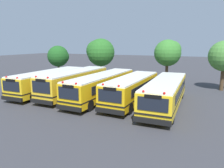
# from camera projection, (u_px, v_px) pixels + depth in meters

# --- Properties ---
(ground_plane) EXTENTS (160.00, 160.00, 0.00)m
(ground_plane) POSITION_uv_depth(u_px,v_px,m) (102.00, 98.00, 21.89)
(ground_plane) COLOR #38383D
(school_bus_0) EXTENTS (2.71, 10.88, 2.61)m
(school_bus_0) POSITION_uv_depth(u_px,v_px,m) (50.00, 81.00, 24.27)
(school_bus_0) COLOR yellow
(school_bus_0) RESTS_ON ground_plane
(school_bus_1) EXTENTS (2.56, 10.62, 2.79)m
(school_bus_1) POSITION_uv_depth(u_px,v_px,m) (75.00, 82.00, 23.10)
(school_bus_1) COLOR yellow
(school_bus_1) RESTS_ON ground_plane
(school_bus_2) EXTENTS (2.72, 11.44, 2.63)m
(school_bus_2) POSITION_uv_depth(u_px,v_px,m) (102.00, 85.00, 21.56)
(school_bus_2) COLOR yellow
(school_bus_2) RESTS_ON ground_plane
(school_bus_3) EXTENTS (2.71, 9.78, 2.60)m
(school_bus_3) POSITION_uv_depth(u_px,v_px,m) (132.00, 89.00, 20.09)
(school_bus_3) COLOR yellow
(school_bus_3) RESTS_ON ground_plane
(school_bus_4) EXTENTS (2.83, 11.23, 2.54)m
(school_bus_4) POSITION_uv_depth(u_px,v_px,m) (166.00, 92.00, 18.80)
(school_bus_4) COLOR yellow
(school_bus_4) RESTS_ON ground_plane
(tree_0) EXTENTS (3.54, 3.53, 5.26)m
(tree_0) POSITION_uv_depth(u_px,v_px,m) (59.00, 56.00, 35.48)
(tree_0) COLOR #4C3823
(tree_0) RESTS_ON ground_plane
(tree_1) EXTENTS (4.43, 4.30, 6.37)m
(tree_1) POSITION_uv_depth(u_px,v_px,m) (100.00, 52.00, 32.96)
(tree_1) COLOR #4C3823
(tree_1) RESTS_ON ground_plane
(tree_2) EXTENTS (3.56, 3.56, 6.14)m
(tree_2) POSITION_uv_depth(u_px,v_px,m) (169.00, 52.00, 28.23)
(tree_2) COLOR #4C3823
(tree_2) RESTS_ON ground_plane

